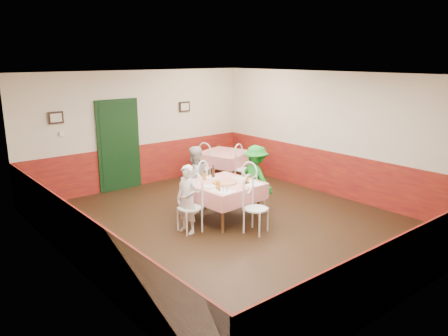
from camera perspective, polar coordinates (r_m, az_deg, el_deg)
floor at (r=8.43m, az=1.13°, el=-7.30°), size 7.00×7.00×0.00m
ceiling at (r=7.84m, az=1.23°, el=12.09°), size 7.00×7.00×0.00m
back_wall at (r=10.87m, az=-10.96°, el=5.05°), size 6.00×0.10×2.80m
front_wall at (r=5.91m, az=23.88°, el=-3.74°), size 6.00×0.10×2.80m
left_wall at (r=6.53m, az=-19.26°, el=-1.64°), size 0.10×7.00×2.80m
right_wall at (r=10.19m, az=14.14°, el=4.27°), size 0.10×7.00×2.80m
wainscot_back at (r=11.03m, az=-10.70°, el=0.42°), size 6.00×0.03×1.00m
wainscot_front at (r=6.23m, az=22.91°, el=-11.61°), size 6.00×0.03×1.00m
wainscot_left at (r=6.83m, az=-18.52°, el=-8.90°), size 0.03×7.00×1.00m
wainscot_right at (r=10.37m, az=13.79°, el=-0.64°), size 0.03×7.00×1.00m
door at (r=10.62m, az=-13.58°, el=2.77°), size 0.96×0.06×2.10m
picture_left at (r=9.97m, az=-21.11°, el=6.15°), size 0.32×0.03×0.26m
picture_right at (r=11.44m, az=-5.17°, el=7.98°), size 0.32×0.03×0.26m
thermostat at (r=10.05m, az=-20.39°, el=4.25°), size 0.10×0.03×0.10m
main_table at (r=8.50m, az=-0.00°, el=-4.41°), size 1.29×1.29×0.77m
second_table at (r=11.15m, az=0.07°, el=0.17°), size 1.40×1.40×0.77m
chair_left at (r=7.95m, az=-4.51°, el=-5.23°), size 0.45×0.45×0.90m
chair_right at (r=9.05m, az=3.95°, el=-2.77°), size 0.50×0.50×0.90m
chair_far at (r=9.08m, az=-3.66°, el=-2.69°), size 0.53×0.53×0.90m
chair_near at (r=7.91m, az=4.22°, el=-5.34°), size 0.53×0.53×0.90m
chair_second_a at (r=10.69m, az=-3.03°, el=-0.07°), size 0.53×0.53×0.90m
chair_second_b at (r=10.58m, az=2.65°, el=-0.21°), size 0.53×0.53×0.90m
pizza at (r=8.34m, az=0.11°, el=-1.89°), size 0.47×0.47×0.03m
plate_left at (r=8.11m, az=-1.92°, el=-2.44°), size 0.26×0.26×0.01m
plate_right at (r=8.63m, az=2.01°, el=-1.40°), size 0.26×0.26×0.01m
plate_far at (r=8.67m, az=-1.79°, el=-1.31°), size 0.26×0.26×0.01m
glass_a at (r=7.95m, az=-0.79°, el=-2.25°), size 0.09×0.09×0.15m
glass_b at (r=8.45m, az=3.00°, el=-1.34°), size 0.08×0.08×0.13m
glass_c at (r=8.58m, az=-2.59°, el=-1.11°), size 0.07×0.07×0.13m
beer_bottle at (r=8.68m, az=-1.42°, el=-0.53°), size 0.07×0.07×0.24m
shaker_a at (r=7.83m, az=-0.14°, el=-2.75°), size 0.04×0.04×0.09m
shaker_b at (r=7.78m, az=0.37°, el=-2.88°), size 0.04×0.04×0.09m
shaker_c at (r=7.84m, az=-0.61°, el=-2.74°), size 0.04×0.04×0.09m
menu_left at (r=7.87m, az=-0.14°, el=-3.00°), size 0.37×0.45×0.00m
menu_right at (r=8.36m, az=3.65°, el=-1.99°), size 0.36×0.44×0.00m
wallet at (r=8.34m, az=2.89°, el=-1.95°), size 0.12×0.10×0.02m
diner_left at (r=7.86m, az=-4.82°, el=-4.10°), size 0.40×0.51×1.25m
diner_far at (r=9.06m, az=-3.88°, el=-1.31°), size 0.69×0.56×1.34m
diner_right at (r=9.02m, az=4.19°, el=-1.30°), size 0.52×0.89×1.36m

